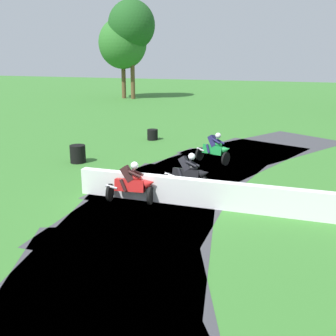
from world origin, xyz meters
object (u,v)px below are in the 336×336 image
object	(u,v)px
motorcycle_trailing_red	(132,183)
tire_stack_near	(153,135)
motorcycle_lead_green	(215,149)
tire_stack_mid_a	(78,154)
motorcycle_chase_black	(189,173)

from	to	relation	value
motorcycle_trailing_red	tire_stack_near	world-z (taller)	motorcycle_trailing_red
motorcycle_lead_green	tire_stack_mid_a	size ratio (longest dim) A/B	2.15
tire_stack_near	tire_stack_mid_a	xyz separation A→B (m)	(-1.54, -5.71, 0.10)
motorcycle_lead_green	tire_stack_near	distance (m)	5.84
motorcycle_trailing_red	tire_stack_near	distance (m)	10.12
motorcycle_lead_green	tire_stack_near	bearing A→B (deg)	138.57
motorcycle_lead_green	motorcycle_chase_black	size ratio (longest dim) A/B	1.01
motorcycle_chase_black	tire_stack_near	bearing A→B (deg)	118.05
motorcycle_trailing_red	tire_stack_mid_a	xyz separation A→B (m)	(-4.31, 4.01, -0.26)
tire_stack_mid_a	motorcycle_chase_black	bearing A→B (deg)	-21.15
tire_stack_mid_a	tire_stack_near	bearing A→B (deg)	74.94
motorcycle_lead_green	tire_stack_mid_a	xyz separation A→B (m)	(-5.91, -1.85, -0.25)
motorcycle_chase_black	motorcycle_trailing_red	xyz separation A→B (m)	(-1.46, -1.78, 0.01)
tire_stack_near	tire_stack_mid_a	world-z (taller)	tire_stack_mid_a
motorcycle_lead_green	motorcycle_chase_black	bearing A→B (deg)	-91.95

